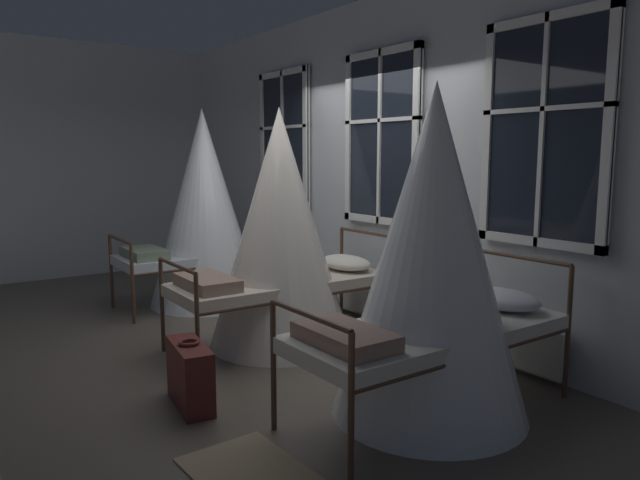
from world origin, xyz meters
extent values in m
plane|color=brown|center=(0.00, 0.00, 0.00)|extent=(16.80, 16.80, 0.00)
cube|color=silver|center=(0.00, 1.36, 1.64)|extent=(8.74, 0.10, 3.28)
cube|color=silver|center=(-4.37, -1.45, 1.64)|extent=(0.10, 6.51, 3.28)
cube|color=black|center=(-1.82, 1.25, 1.89)|extent=(1.07, 0.02, 1.70)
cube|color=silver|center=(-1.82, 1.25, 1.07)|extent=(1.07, 0.06, 0.07)
cube|color=silver|center=(-1.82, 1.25, 2.70)|extent=(1.07, 0.06, 0.07)
cube|color=silver|center=(-2.32, 1.25, 1.89)|extent=(0.07, 0.06, 1.70)
cube|color=silver|center=(-1.32, 1.25, 1.89)|extent=(0.07, 0.06, 1.70)
cube|color=silver|center=(-1.82, 1.25, 1.89)|extent=(0.04, 0.06, 1.70)
cube|color=silver|center=(-1.82, 1.25, 2.06)|extent=(1.07, 0.06, 0.04)
cube|color=black|center=(0.00, 1.25, 1.89)|extent=(1.07, 0.02, 1.70)
cube|color=silver|center=(0.00, 1.25, 1.07)|extent=(1.07, 0.06, 0.07)
cube|color=silver|center=(0.00, 1.25, 2.70)|extent=(1.07, 0.06, 0.07)
cube|color=silver|center=(-0.50, 1.25, 1.89)|extent=(0.07, 0.06, 1.70)
cube|color=silver|center=(0.50, 1.25, 1.89)|extent=(0.07, 0.06, 1.70)
cube|color=silver|center=(0.00, 1.25, 1.89)|extent=(0.04, 0.06, 1.70)
cube|color=silver|center=(0.00, 1.25, 2.06)|extent=(1.07, 0.06, 0.04)
cube|color=black|center=(1.82, 1.25, 1.89)|extent=(1.07, 0.02, 1.70)
cube|color=silver|center=(1.82, 1.25, 1.07)|extent=(1.07, 0.06, 0.07)
cube|color=silver|center=(1.82, 1.25, 2.70)|extent=(1.07, 0.06, 0.07)
cube|color=silver|center=(1.32, 1.25, 1.89)|extent=(0.07, 0.06, 1.70)
cube|color=silver|center=(2.32, 1.25, 1.89)|extent=(0.07, 0.06, 1.70)
cube|color=silver|center=(1.82, 1.25, 1.89)|extent=(0.04, 0.06, 1.70)
cube|color=silver|center=(1.82, 1.25, 2.06)|extent=(1.07, 0.06, 0.04)
cube|color=silver|center=(0.00, 1.23, 0.25)|extent=(4.24, 0.10, 0.36)
cylinder|color=#4C3323|center=(-2.20, 1.15, 0.48)|extent=(0.04, 0.04, 0.96)
cylinder|color=#4C3323|center=(-1.42, 1.14, 0.48)|extent=(0.04, 0.04, 0.96)
cylinder|color=#4C3323|center=(-2.22, -0.80, 0.42)|extent=(0.04, 0.04, 0.83)
cylinder|color=#4C3323|center=(-1.44, -0.81, 0.42)|extent=(0.04, 0.04, 0.83)
cylinder|color=#4C3323|center=(-2.21, 0.18, 0.51)|extent=(0.05, 1.95, 0.03)
cylinder|color=#4C3323|center=(-1.43, 0.17, 0.51)|extent=(0.05, 1.95, 0.03)
cylinder|color=#4C3323|center=(-1.81, 1.15, 0.96)|extent=(0.78, 0.04, 0.03)
cylinder|color=#4C3323|center=(-1.83, -0.80, 0.83)|extent=(0.78, 0.04, 0.03)
cube|color=silver|center=(-1.82, 0.17, 0.56)|extent=(0.82, 1.98, 0.10)
ellipsoid|color=silver|center=(-1.81, 0.91, 0.68)|extent=(0.61, 0.41, 0.14)
cube|color=slate|center=(-1.83, -0.54, 0.66)|extent=(0.65, 0.37, 0.10)
cone|color=white|center=(-1.82, 0.17, 1.12)|extent=(1.30, 1.30, 2.24)
cylinder|color=#4C3323|center=(-0.40, 1.08, 0.48)|extent=(0.04, 0.04, 0.96)
cylinder|color=#4C3323|center=(0.38, 1.07, 0.48)|extent=(0.04, 0.04, 0.96)
cylinder|color=#4C3323|center=(-0.43, -0.87, 0.42)|extent=(0.04, 0.04, 0.83)
cylinder|color=#4C3323|center=(0.35, -0.88, 0.42)|extent=(0.04, 0.04, 0.83)
cylinder|color=#4C3323|center=(-0.42, 0.10, 0.51)|extent=(0.06, 1.95, 0.03)
cylinder|color=#4C3323|center=(0.36, 0.09, 0.51)|extent=(0.06, 1.95, 0.03)
cylinder|color=#4C3323|center=(-0.01, 1.07, 0.96)|extent=(0.78, 0.04, 0.03)
cylinder|color=#4C3323|center=(-0.04, -0.88, 0.83)|extent=(0.78, 0.04, 0.03)
cube|color=beige|center=(-0.03, 0.10, 0.56)|extent=(0.83, 1.98, 0.10)
ellipsoid|color=silver|center=(-0.02, 0.83, 0.68)|extent=(0.61, 0.41, 0.14)
cube|color=gray|center=(-0.04, -0.62, 0.66)|extent=(0.65, 0.37, 0.10)
cone|color=silver|center=(-0.03, 0.10, 1.07)|extent=(1.30, 1.30, 2.14)
cylinder|color=#4C3323|center=(1.42, 1.11, 0.48)|extent=(0.04, 0.04, 0.96)
cylinder|color=#4C3323|center=(2.20, 1.11, 0.48)|extent=(0.04, 0.04, 0.96)
cylinder|color=#4C3323|center=(1.43, -0.85, 0.42)|extent=(0.04, 0.04, 0.83)
cylinder|color=#4C3323|center=(2.21, -0.84, 0.42)|extent=(0.04, 0.04, 0.83)
cylinder|color=#4C3323|center=(1.42, 0.13, 0.51)|extent=(0.04, 1.95, 0.03)
cylinder|color=#4C3323|center=(2.20, 0.13, 0.51)|extent=(0.04, 1.95, 0.03)
cylinder|color=#4C3323|center=(1.81, 1.11, 0.96)|extent=(0.78, 0.04, 0.03)
cylinder|color=#4C3323|center=(1.82, -0.84, 0.83)|extent=(0.78, 0.04, 0.03)
cube|color=silver|center=(1.81, 0.13, 0.56)|extent=(0.81, 1.98, 0.10)
ellipsoid|color=silver|center=(1.81, 0.87, 0.68)|extent=(0.60, 0.40, 0.14)
cube|color=gray|center=(1.82, -0.58, 0.66)|extent=(0.65, 0.36, 0.10)
cone|color=white|center=(1.81, 0.13, 1.09)|extent=(1.30, 1.30, 2.19)
cube|color=#8E7A5B|center=(1.82, -1.22, 0.01)|extent=(0.82, 0.59, 0.01)
cube|color=#5B231E|center=(0.79, -1.14, 0.22)|extent=(0.58, 0.28, 0.44)
cube|color=tan|center=(0.81, -1.03, 0.22)|extent=(0.50, 0.09, 0.03)
torus|color=#5B231E|center=(0.79, -1.14, 0.46)|extent=(0.16, 0.16, 0.02)
camera|label=1|loc=(4.50, -2.65, 1.73)|focal=33.35mm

